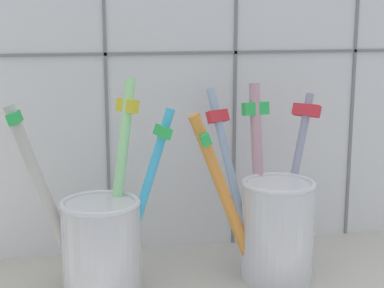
# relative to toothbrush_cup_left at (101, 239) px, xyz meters

# --- Properties ---
(tile_wall_back) EXTENTS (0.64, 0.02, 0.45)m
(tile_wall_back) POSITION_rel_toothbrush_cup_left_xyz_m (0.08, 0.10, 0.16)
(tile_wall_back) COLOR white
(tile_wall_back) RESTS_ON ground
(toothbrush_cup_left) EXTENTS (0.14, 0.07, 0.18)m
(toothbrush_cup_left) POSITION_rel_toothbrush_cup_left_xyz_m (0.00, 0.00, 0.00)
(toothbrush_cup_left) COLOR silver
(toothbrush_cup_left) RESTS_ON counter_slab
(toothbrush_cup_right) EXTENTS (0.14, 0.11, 0.17)m
(toothbrush_cup_right) POSITION_rel_toothbrush_cup_left_xyz_m (0.16, 0.00, 0.00)
(toothbrush_cup_right) COLOR silver
(toothbrush_cup_right) RESTS_ON counter_slab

